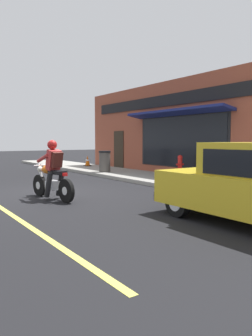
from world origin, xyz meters
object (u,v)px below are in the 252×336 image
(trash_bin, at_px, (105,161))
(traffic_cone, at_px, (87,161))
(car_hatchback, at_px, (252,185))
(fire_hydrant, at_px, (180,166))
(motorcycle_with_rider, at_px, (52,175))

(trash_bin, bearing_deg, traffic_cone, 74.90)
(trash_bin, distance_m, traffic_cone, 3.59)
(car_hatchback, distance_m, fire_hydrant, 6.99)
(fire_hydrant, bearing_deg, trash_bin, 112.22)
(motorcycle_with_rider, xyz_separation_m, fire_hydrant, (5.87, 1.14, -0.11))
(car_hatchback, bearing_deg, motorcycle_with_rider, 113.75)
(motorcycle_with_rider, distance_m, trash_bin, 6.42)
(car_hatchback, height_order, trash_bin, car_hatchback)
(motorcycle_with_rider, xyz_separation_m, trash_bin, (4.44, 4.64, -0.04))
(motorcycle_with_rider, relative_size, car_hatchback, 0.53)
(car_hatchback, bearing_deg, fire_hydrant, 57.16)
(fire_hydrant, relative_size, trash_bin, 0.90)
(fire_hydrant, xyz_separation_m, trash_bin, (-1.43, 3.50, 0.06))
(trash_bin, height_order, traffic_cone, trash_bin)
(motorcycle_with_rider, xyz_separation_m, car_hatchback, (2.08, -4.73, 0.09))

